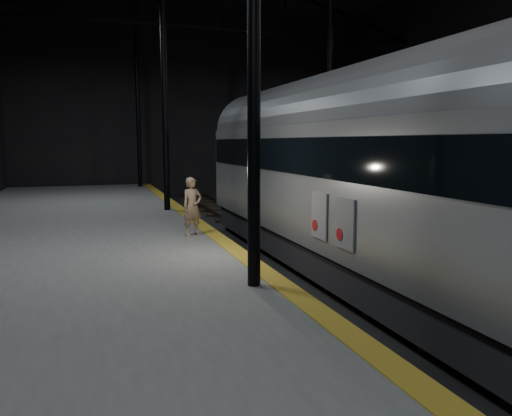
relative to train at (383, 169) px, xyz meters
name	(u,v)px	position (x,y,z in m)	size (l,w,h in m)	color
ground	(331,270)	(0.00, 2.65, -3.23)	(44.00, 44.00, 0.00)	black
platform_left	(70,275)	(-7.50, 2.65, -2.73)	(9.00, 43.80, 1.00)	#545451
tactile_strip	(228,245)	(-3.25, 2.65, -2.23)	(0.50, 43.80, 0.01)	#92631A
track	(331,268)	(0.00, 2.65, -3.16)	(2.40, 43.00, 0.24)	#3F3328
train	(383,169)	(0.00, 0.00, 0.00)	(3.24, 21.67, 5.79)	#A6A9AE
woman	(192,206)	(-3.91, 4.47, -1.32)	(0.66, 0.44, 1.82)	#907358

